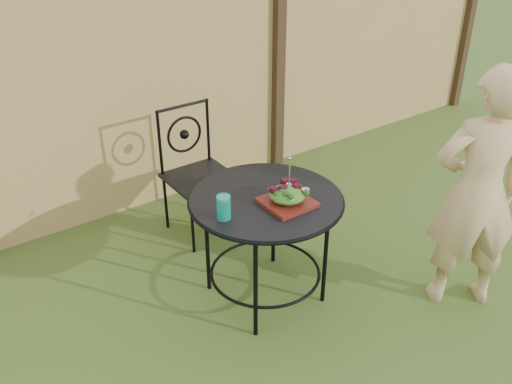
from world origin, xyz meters
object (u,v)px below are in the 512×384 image
Objects in this scene: patio_chair at (197,169)px; diner at (477,193)px; patio_table at (266,218)px; salad_plate at (287,202)px.

patio_chair is 0.62× the size of diner.
salad_plate is (0.05, -0.13, 0.15)m from patio_table.
patio_chair is 1.91m from diner.
patio_table is 0.21m from salad_plate.
salad_plate reaches higher than patio_table.
salad_plate is at bearing -90.40° from patio_chair.
diner is at bearing -32.78° from salad_plate.
patio_table is at bearing -93.78° from patio_chair.
diner is (0.98, -0.73, 0.18)m from patio_table.
diner is 1.11m from salad_plate.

